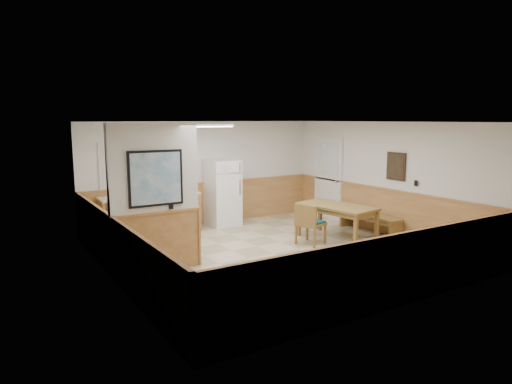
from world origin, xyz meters
TOP-DOWN VIEW (x-y plane):
  - ground at (0.00, 0.00)m, footprint 6.00×6.00m
  - ceiling at (0.00, 0.00)m, footprint 6.00×6.00m
  - back_wall at (0.00, 3.00)m, footprint 6.00×0.02m
  - right_wall at (3.00, 0.00)m, footprint 0.02×6.00m
  - left_wall at (-3.00, 0.00)m, footprint 0.02×6.00m
  - wainscot_back at (0.00, 2.98)m, footprint 6.00×0.04m
  - wainscot_right at (2.98, 0.00)m, footprint 0.04×6.00m
  - wainscot_left at (-2.98, 0.00)m, footprint 0.04×6.00m
  - partition_wall at (-2.25, 0.19)m, footprint 1.50×0.20m
  - kitchen_counter at (-1.21, 2.68)m, footprint 2.20×0.61m
  - exterior_door at (2.96, 1.90)m, footprint 0.07×1.02m
  - kitchen_window at (-2.10, 2.98)m, footprint 0.80×0.04m
  - wall_painting at (2.97, -0.30)m, footprint 0.04×0.50m
  - fluorescent_fixture at (-0.80, 1.30)m, footprint 1.20×0.30m
  - refrigerator at (0.29, 2.63)m, footprint 0.71×0.73m
  - dining_table at (1.72, 0.15)m, footprint 1.08×1.76m
  - dining_bench at (2.73, 0.18)m, footprint 0.45×1.71m
  - dining_chair at (0.95, 0.14)m, footprint 0.81×0.68m
  - fire_extinguisher at (-0.53, 2.70)m, footprint 0.12×0.12m
  - soap_bottle at (-2.17, 2.67)m, footprint 0.07×0.07m

SIDE VIEW (x-z plane):
  - ground at x=0.00m, z-range 0.00..0.00m
  - dining_bench at x=2.73m, z-range 0.12..0.57m
  - kitchen_counter at x=-1.21m, z-range -0.04..0.96m
  - dining_chair at x=0.95m, z-range 0.07..0.92m
  - wainscot_back at x=0.00m, z-range 0.00..1.00m
  - wainscot_right at x=2.98m, z-range 0.00..1.00m
  - wainscot_left at x=-2.98m, z-range 0.00..1.00m
  - dining_table at x=1.72m, z-range 0.28..1.03m
  - refrigerator at x=0.29m, z-range 0.00..1.59m
  - soap_bottle at x=-2.17m, z-range 0.90..1.11m
  - exterior_door at x=2.96m, z-range -0.02..2.13m
  - fire_extinguisher at x=-0.53m, z-range 0.87..1.31m
  - partition_wall at x=-2.25m, z-range -0.02..2.48m
  - back_wall at x=0.00m, z-range 0.00..2.50m
  - right_wall at x=3.00m, z-range 0.00..2.50m
  - left_wall at x=-3.00m, z-range 0.00..2.50m
  - kitchen_window at x=-2.10m, z-range 1.05..2.05m
  - wall_painting at x=2.97m, z-range 1.25..1.85m
  - fluorescent_fixture at x=-0.80m, z-range 2.40..2.49m
  - ceiling at x=0.00m, z-range 2.49..2.51m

